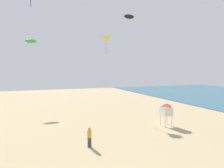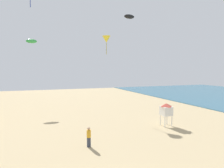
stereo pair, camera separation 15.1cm
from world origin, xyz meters
name	(u,v)px [view 1 (the left image)]	position (x,y,z in m)	size (l,w,h in m)	color
kite_flyer	(89,136)	(0.34, 8.40, 0.92)	(0.34, 0.34, 1.64)	#383D4C
lifeguard_stand	(166,110)	(9.98, 11.53, 1.84)	(1.10, 1.10, 2.55)	white
kite_green_parafoil	(31,41)	(-4.22, 30.82, 11.26)	(1.80, 0.50, 0.70)	green
kite_yellow_delta	(106,39)	(6.39, 21.69, 10.84)	(1.21, 1.21, 2.75)	yellow
kite_black_parafoil	(129,17)	(9.15, 19.60, 13.92)	(1.58, 0.44, 0.61)	black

